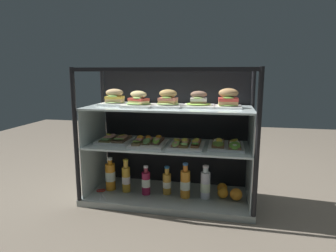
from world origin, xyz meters
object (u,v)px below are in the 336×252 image
open_sandwich_tray_far_left (149,142)px  juice_bottle_front_middle (146,182)px  juice_bottle_back_left (205,185)px  juice_bottle_tucked_behind (167,183)px  juice_bottle_back_right (126,178)px  plated_roll_sandwich_left_of_center (228,100)px  plated_roll_sandwich_near_left_corner (199,102)px  open_sandwich_tray_right_of_center (116,139)px  open_sandwich_tray_mid_right (186,144)px  plated_roll_sandwich_center (115,99)px  kitchen_scissors (101,192)px  open_sandwich_tray_near_left_corner (226,145)px  orange_fruit_rolled_forward (222,188)px  orange_fruit_beside_bottles (223,193)px  plated_roll_sandwich_mid_left (168,100)px  juice_bottle_front_left_end (185,184)px  orange_fruit_near_left_post (236,194)px  juice_bottle_near_post (110,176)px  plated_roll_sandwich_far_left (138,101)px

open_sandwich_tray_far_left → juice_bottle_front_middle: size_ratio=1.31×
juice_bottle_back_left → juice_bottle_tucked_behind: bearing=176.6°
juice_bottle_back_right → juice_bottle_front_middle: 0.15m
plated_roll_sandwich_left_of_center → juice_bottle_front_middle: size_ratio=0.83×
plated_roll_sandwich_near_left_corner → open_sandwich_tray_right_of_center: size_ratio=0.74×
plated_roll_sandwich_left_of_center → open_sandwich_tray_mid_right: plated_roll_sandwich_left_of_center is taller
plated_roll_sandwich_center → kitchen_scissors: (-0.08, -0.12, -0.66)m
open_sandwich_tray_right_of_center → open_sandwich_tray_near_left_corner: bearing=-0.3°
open_sandwich_tray_mid_right → orange_fruit_rolled_forward: bearing=25.9°
plated_roll_sandwich_near_left_corner → open_sandwich_tray_mid_right: size_ratio=0.76×
orange_fruit_beside_bottles → orange_fruit_rolled_forward: orange_fruit_beside_bottles is taller
plated_roll_sandwich_left_of_center → juice_bottle_front_middle: 0.80m
plated_roll_sandwich_mid_left → juice_bottle_front_left_end: plated_roll_sandwich_mid_left is taller
open_sandwich_tray_near_left_corner → orange_fruit_beside_bottles: 0.34m
juice_bottle_back_right → juice_bottle_front_left_end: size_ratio=0.98×
juice_bottle_tucked_behind → juice_bottle_back_left: juice_bottle_back_left is taller
plated_roll_sandwich_center → open_sandwich_tray_right_of_center: 0.29m
open_sandwich_tray_mid_right → orange_fruit_beside_bottles: (0.25, 0.03, -0.34)m
plated_roll_sandwich_near_left_corner → open_sandwich_tray_right_of_center: (-0.58, -0.04, -0.27)m
juice_bottle_back_right → juice_bottle_front_left_end: bearing=-1.8°
juice_bottle_front_middle → orange_fruit_near_left_post: size_ratio=2.52×
open_sandwich_tray_right_of_center → orange_fruit_beside_bottles: (0.76, -0.00, -0.34)m
plated_roll_sandwich_center → plated_roll_sandwich_near_left_corner: bearing=-0.0°
orange_fruit_beside_bottles → kitchen_scissors: orange_fruit_beside_bottles is taller
open_sandwich_tray_mid_right → plated_roll_sandwich_left_of_center: bearing=14.1°
juice_bottle_near_post → juice_bottle_front_middle: bearing=-6.0°
plated_roll_sandwich_left_of_center → orange_fruit_beside_bottles: 0.63m
open_sandwich_tray_near_left_corner → juice_bottle_near_post: open_sandwich_tray_near_left_corner is taller
open_sandwich_tray_mid_right → juice_bottle_back_right: open_sandwich_tray_mid_right is taller
plated_roll_sandwich_left_of_center → juice_bottle_back_right: bearing=-175.4°
juice_bottle_front_middle → juice_bottle_front_left_end: size_ratio=0.85×
open_sandwich_tray_far_left → juice_bottle_back_left: 0.48m
plated_roll_sandwich_left_of_center → juice_bottle_tucked_behind: bearing=-174.6°
juice_bottle_front_middle → open_sandwich_tray_near_left_corner: bearing=4.3°
plated_roll_sandwich_far_left → plated_roll_sandwich_near_left_corner: 0.40m
plated_roll_sandwich_mid_left → juice_bottle_tucked_behind: plated_roll_sandwich_mid_left is taller
open_sandwich_tray_right_of_center → juice_bottle_front_left_end: 0.58m
plated_roll_sandwich_left_of_center → juice_bottle_near_post: 1.00m
plated_roll_sandwich_mid_left → juice_bottle_near_post: (-0.42, -0.01, -0.56)m
juice_bottle_front_middle → juice_bottle_front_left_end: (0.28, 0.00, 0.01)m
plated_roll_sandwich_far_left → open_sandwich_tray_near_left_corner: bearing=1.4°
plated_roll_sandwich_near_left_corner → juice_bottle_front_middle: 0.67m
open_sandwich_tray_mid_right → juice_bottle_tucked_behind: 0.33m
open_sandwich_tray_near_left_corner → juice_bottle_front_middle: bearing=-175.7°
juice_bottle_near_post → open_sandwich_tray_mid_right: bearing=-2.2°
juice_bottle_back_right → juice_bottle_back_left: juice_bottle_back_right is taller
open_sandwich_tray_mid_right → juice_bottle_back_left: size_ratio=1.19×
plated_roll_sandwich_far_left → juice_bottle_back_left: (0.46, -0.01, -0.56)m
plated_roll_sandwich_left_of_center → juice_bottle_front_left_end: plated_roll_sandwich_left_of_center is taller
plated_roll_sandwich_center → juice_bottle_back_left: plated_roll_sandwich_center is taller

